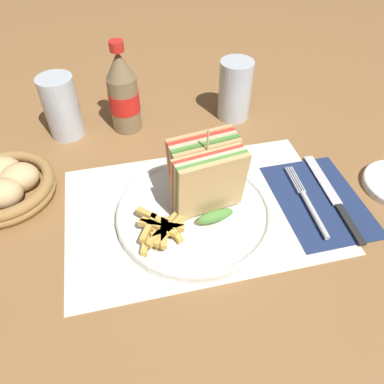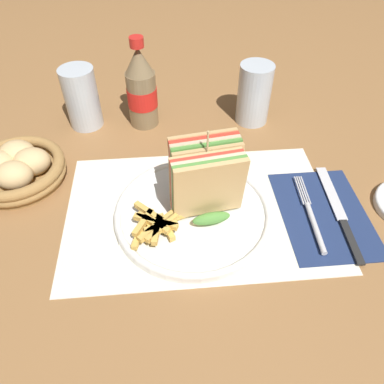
{
  "view_description": "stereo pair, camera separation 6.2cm",
  "coord_description": "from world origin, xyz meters",
  "px_view_note": "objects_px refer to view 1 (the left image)",
  "views": [
    {
      "loc": [
        -0.11,
        -0.42,
        0.48
      ],
      "look_at": [
        -0.01,
        0.01,
        0.04
      ],
      "focal_mm": 35.0,
      "sensor_mm": 36.0,
      "label": 1
    },
    {
      "loc": [
        -0.05,
        -0.43,
        0.48
      ],
      "look_at": [
        -0.01,
        0.01,
        0.04
      ],
      "focal_mm": 35.0,
      "sensor_mm": 36.0,
      "label": 2
    }
  ],
  "objects_px": {
    "knife": "(333,197)",
    "bread_basket": "(4,186)",
    "plate_main": "(195,213)",
    "coke_bottle_near": "(123,94)",
    "club_sandwich": "(206,177)",
    "glass_far": "(63,111)",
    "fork": "(310,206)",
    "glass_near": "(235,94)"
  },
  "relations": [
    {
      "from": "knife",
      "to": "bread_basket",
      "type": "relative_size",
      "value": 1.26
    },
    {
      "from": "plate_main",
      "to": "coke_bottle_near",
      "type": "height_order",
      "value": "coke_bottle_near"
    },
    {
      "from": "club_sandwich",
      "to": "knife",
      "type": "bearing_deg",
      "value": -7.68
    },
    {
      "from": "coke_bottle_near",
      "to": "glass_far",
      "type": "bearing_deg",
      "value": 177.19
    },
    {
      "from": "fork",
      "to": "glass_near",
      "type": "bearing_deg",
      "value": 100.57
    },
    {
      "from": "plate_main",
      "to": "glass_far",
      "type": "height_order",
      "value": "glass_far"
    },
    {
      "from": "glass_near",
      "to": "club_sandwich",
      "type": "bearing_deg",
      "value": -116.79
    },
    {
      "from": "fork",
      "to": "knife",
      "type": "bearing_deg",
      "value": 18.12
    },
    {
      "from": "plate_main",
      "to": "glass_near",
      "type": "distance_m",
      "value": 0.32
    },
    {
      "from": "club_sandwich",
      "to": "bread_basket",
      "type": "bearing_deg",
      "value": 162.2
    },
    {
      "from": "club_sandwich",
      "to": "glass_near",
      "type": "xyz_separation_m",
      "value": [
        0.13,
        0.26,
        -0.02
      ]
    },
    {
      "from": "fork",
      "to": "knife",
      "type": "distance_m",
      "value": 0.05
    },
    {
      "from": "glass_near",
      "to": "bread_basket",
      "type": "height_order",
      "value": "glass_near"
    },
    {
      "from": "coke_bottle_near",
      "to": "glass_far",
      "type": "distance_m",
      "value": 0.13
    },
    {
      "from": "glass_near",
      "to": "bread_basket",
      "type": "bearing_deg",
      "value": -161.72
    },
    {
      "from": "fork",
      "to": "coke_bottle_near",
      "type": "distance_m",
      "value": 0.43
    },
    {
      "from": "coke_bottle_near",
      "to": "glass_near",
      "type": "relative_size",
      "value": 1.47
    },
    {
      "from": "plate_main",
      "to": "club_sandwich",
      "type": "xyz_separation_m",
      "value": [
        0.02,
        0.02,
        0.06
      ]
    },
    {
      "from": "club_sandwich",
      "to": "bread_basket",
      "type": "xyz_separation_m",
      "value": [
        -0.33,
        0.11,
        -0.05
      ]
    },
    {
      "from": "coke_bottle_near",
      "to": "bread_basket",
      "type": "bearing_deg",
      "value": -144.65
    },
    {
      "from": "fork",
      "to": "glass_near",
      "type": "relative_size",
      "value": 1.34
    },
    {
      "from": "glass_near",
      "to": "bread_basket",
      "type": "xyz_separation_m",
      "value": [
        -0.47,
        -0.15,
        -0.03
      ]
    },
    {
      "from": "club_sandwich",
      "to": "knife",
      "type": "xyz_separation_m",
      "value": [
        0.22,
        -0.03,
        -0.07
      ]
    },
    {
      "from": "bread_basket",
      "to": "fork",
      "type": "bearing_deg",
      "value": -16.63
    },
    {
      "from": "glass_far",
      "to": "bread_basket",
      "type": "distance_m",
      "value": 0.2
    },
    {
      "from": "plate_main",
      "to": "glass_near",
      "type": "height_order",
      "value": "glass_near"
    },
    {
      "from": "knife",
      "to": "fork",
      "type": "bearing_deg",
      "value": -161.88
    },
    {
      "from": "knife",
      "to": "coke_bottle_near",
      "type": "bearing_deg",
      "value": 140.34
    },
    {
      "from": "fork",
      "to": "coke_bottle_near",
      "type": "xyz_separation_m",
      "value": [
        -0.28,
        0.32,
        0.07
      ]
    },
    {
      "from": "coke_bottle_near",
      "to": "bread_basket",
      "type": "xyz_separation_m",
      "value": [
        -0.23,
        -0.16,
        -0.06
      ]
    },
    {
      "from": "glass_near",
      "to": "glass_far",
      "type": "height_order",
      "value": "same"
    },
    {
      "from": "knife",
      "to": "glass_near",
      "type": "xyz_separation_m",
      "value": [
        -0.09,
        0.29,
        0.05
      ]
    },
    {
      "from": "knife",
      "to": "glass_far",
      "type": "xyz_separation_m",
      "value": [
        -0.45,
        0.31,
        0.05
      ]
    },
    {
      "from": "plate_main",
      "to": "club_sandwich",
      "type": "height_order",
      "value": "club_sandwich"
    },
    {
      "from": "plate_main",
      "to": "coke_bottle_near",
      "type": "xyz_separation_m",
      "value": [
        -0.08,
        0.29,
        0.07
      ]
    },
    {
      "from": "glass_near",
      "to": "plate_main",
      "type": "bearing_deg",
      "value": -119.2
    },
    {
      "from": "fork",
      "to": "glass_far",
      "type": "distance_m",
      "value": 0.52
    },
    {
      "from": "club_sandwich",
      "to": "knife",
      "type": "distance_m",
      "value": 0.24
    },
    {
      "from": "club_sandwich",
      "to": "glass_near",
      "type": "bearing_deg",
      "value": 63.21
    },
    {
      "from": "club_sandwich",
      "to": "coke_bottle_near",
      "type": "xyz_separation_m",
      "value": [
        -0.1,
        0.27,
        0.01
      ]
    },
    {
      "from": "bread_basket",
      "to": "club_sandwich",
      "type": "bearing_deg",
      "value": -17.8
    },
    {
      "from": "coke_bottle_near",
      "to": "club_sandwich",
      "type": "bearing_deg",
      "value": -69.03
    }
  ]
}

